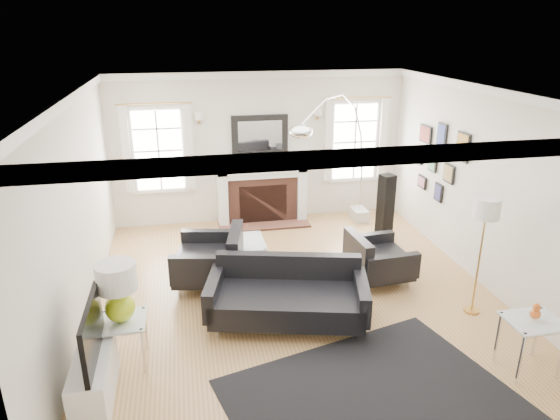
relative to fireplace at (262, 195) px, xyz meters
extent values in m
plane|color=#9F7642|center=(0.00, -2.79, -0.54)|extent=(6.00, 6.00, 0.00)
cube|color=silver|center=(0.00, 0.21, 0.86)|extent=(5.50, 0.04, 2.80)
cube|color=silver|center=(0.00, -5.79, 0.86)|extent=(5.50, 0.04, 2.80)
cube|color=silver|center=(-2.75, -2.79, 0.86)|extent=(0.04, 6.00, 2.80)
cube|color=silver|center=(2.75, -2.79, 0.86)|extent=(0.04, 6.00, 2.80)
cube|color=white|center=(0.00, -2.79, 2.26)|extent=(5.50, 6.00, 0.02)
cube|color=white|center=(0.00, -2.79, 2.20)|extent=(5.50, 6.00, 0.12)
cube|color=white|center=(-0.75, 0.01, 0.01)|extent=(0.18, 0.38, 1.10)
cube|color=white|center=(0.75, 0.01, 0.01)|extent=(0.18, 0.38, 1.10)
cube|color=white|center=(0.00, 0.01, 0.51)|extent=(1.70, 0.38, 0.12)
cube|color=white|center=(0.00, 0.01, 0.41)|extent=(1.50, 0.34, 0.10)
cube|color=brown|center=(0.00, 0.03, -0.09)|extent=(1.30, 0.30, 0.90)
cube|color=black|center=(0.00, -0.07, -0.16)|extent=(0.90, 0.10, 0.76)
cube|color=brown|center=(0.00, -0.24, -0.52)|extent=(1.70, 0.50, 0.04)
cube|color=black|center=(0.00, 0.17, 1.11)|extent=(1.05, 0.06, 0.75)
cube|color=white|center=(0.00, 0.13, 1.11)|extent=(0.82, 0.02, 0.55)
cube|color=white|center=(-1.85, 0.18, 0.91)|extent=(1.00, 0.05, 1.60)
cube|color=white|center=(-1.85, 0.15, 0.91)|extent=(0.84, 0.02, 1.44)
cube|color=white|center=(-2.40, 0.08, 0.96)|extent=(0.14, 0.05, 1.55)
cube|color=white|center=(-1.30, 0.08, 0.96)|extent=(0.14, 0.05, 1.55)
cube|color=white|center=(1.85, 0.18, 0.91)|extent=(1.00, 0.05, 1.60)
cube|color=white|center=(1.85, 0.15, 0.91)|extent=(0.84, 0.02, 1.44)
cube|color=white|center=(1.30, 0.08, 0.96)|extent=(0.14, 0.05, 1.55)
cube|color=white|center=(2.40, 0.08, 0.96)|extent=(0.14, 0.05, 1.55)
cube|color=black|center=(2.72, -2.19, 1.31)|extent=(0.03, 0.34, 0.44)
cube|color=#A6782C|center=(2.70, -2.19, 1.31)|extent=(0.01, 0.29, 0.39)
cube|color=black|center=(2.72, -1.54, 1.36)|extent=(0.03, 0.28, 0.38)
cube|color=navy|center=(2.70, -1.54, 1.36)|extent=(0.01, 0.23, 0.33)
cube|color=black|center=(2.72, -0.99, 1.26)|extent=(0.03, 0.40, 0.30)
cube|color=maroon|center=(2.70, -0.99, 1.26)|extent=(0.01, 0.35, 0.25)
cube|color=black|center=(2.72, -1.89, 0.81)|extent=(0.03, 0.30, 0.30)
cube|color=olive|center=(2.70, -1.89, 0.81)|extent=(0.01, 0.25, 0.25)
cube|color=black|center=(2.72, -1.34, 0.86)|extent=(0.03, 0.26, 0.34)
cube|color=#56906A|center=(2.70, -1.34, 0.86)|extent=(0.01, 0.21, 0.29)
cube|color=black|center=(2.72, -0.79, 0.81)|extent=(0.03, 0.32, 0.24)
cube|color=#A57B46|center=(2.70, -0.79, 0.81)|extent=(0.01, 0.27, 0.19)
cube|color=black|center=(2.72, -1.64, 0.41)|extent=(0.03, 0.24, 0.30)
cube|color=navy|center=(2.70, -1.64, 0.41)|extent=(0.01, 0.19, 0.25)
cube|color=black|center=(2.72, -1.04, 0.41)|extent=(0.03, 0.28, 0.22)
cube|color=#A76173|center=(2.70, -1.04, 0.41)|extent=(0.01, 0.23, 0.17)
cube|color=white|center=(-2.45, -4.49, -0.29)|extent=(0.35, 1.00, 0.50)
cube|color=black|center=(-2.40, -4.49, 0.26)|extent=(0.05, 1.00, 0.58)
cube|color=black|center=(0.34, -5.23, -0.54)|extent=(3.31, 2.97, 0.01)
cube|color=black|center=(-0.26, -3.53, -0.25)|extent=(2.04, 1.32, 0.31)
cube|color=black|center=(-0.17, -3.14, -0.02)|extent=(1.86, 0.60, 0.52)
cube|color=black|center=(-1.16, -3.30, -0.12)|extent=(0.36, 0.90, 0.40)
cube|color=black|center=(0.63, -3.75, -0.12)|extent=(0.36, 0.90, 0.40)
cube|color=black|center=(-1.18, -2.30, -0.23)|extent=(1.07, 1.07, 0.34)
cube|color=black|center=(-0.78, -2.39, 0.02)|extent=(0.33, 0.92, 0.57)
cube|color=black|center=(-1.09, -1.86, -0.09)|extent=(0.91, 0.31, 0.43)
cube|color=black|center=(-1.27, -2.75, -0.09)|extent=(0.91, 0.31, 0.43)
cube|color=black|center=(1.31, -2.68, -0.26)|extent=(0.85, 0.85, 0.30)
cube|color=black|center=(0.95, -2.70, -0.04)|extent=(0.19, 0.80, 0.50)
cube|color=black|center=(1.34, -3.08, -0.14)|extent=(0.80, 0.17, 0.38)
cube|color=black|center=(1.28, -2.28, -0.14)|extent=(0.80, 0.17, 0.38)
cube|color=silver|center=(-0.63, -1.63, -0.21)|extent=(0.77, 0.77, 0.02)
cylinder|color=silver|center=(-0.97, -1.97, -0.37)|extent=(0.04, 0.04, 0.34)
cylinder|color=silver|center=(-0.28, -1.97, -0.37)|extent=(0.04, 0.04, 0.34)
cylinder|color=silver|center=(-0.97, -1.29, -0.37)|extent=(0.04, 0.04, 0.34)
cylinder|color=silver|center=(-0.28, -1.29, -0.37)|extent=(0.04, 0.04, 0.34)
cube|color=silver|center=(-2.20, -3.96, 0.01)|extent=(0.51, 0.51, 0.02)
cylinder|color=silver|center=(-2.42, -4.17, -0.26)|extent=(0.04, 0.04, 0.56)
cylinder|color=silver|center=(-1.98, -4.17, -0.26)|extent=(0.04, 0.04, 0.56)
cylinder|color=silver|center=(-2.42, -3.74, -0.26)|extent=(0.04, 0.04, 0.56)
cylinder|color=silver|center=(-1.98, -3.74, -0.26)|extent=(0.04, 0.04, 0.56)
cube|color=silver|center=(2.13, -4.92, 0.08)|extent=(0.57, 0.48, 0.02)
cylinder|color=silver|center=(1.88, -5.12, -0.23)|extent=(0.04, 0.04, 0.63)
cylinder|color=silver|center=(1.88, -4.72, -0.23)|extent=(0.04, 0.04, 0.63)
cylinder|color=silver|center=(2.37, -4.72, -0.23)|extent=(0.04, 0.04, 0.63)
sphere|color=#BFDB1B|center=(-2.20, -3.96, 0.18)|extent=(0.32, 0.32, 0.32)
cylinder|color=#BFDB1B|center=(-2.20, -3.96, 0.34)|extent=(0.04, 0.04, 0.13)
cylinder|color=white|center=(-2.20, -3.96, 0.55)|extent=(0.43, 0.43, 0.30)
sphere|color=#CB571A|center=(2.13, -4.92, 0.16)|extent=(0.11, 0.11, 0.11)
sphere|color=#CB571A|center=(2.13, -4.92, 0.24)|extent=(0.08, 0.08, 0.08)
cube|color=silver|center=(1.87, -0.27, -0.43)|extent=(0.27, 0.43, 0.22)
ellipsoid|color=silver|center=(0.35, -1.57, 1.51)|extent=(0.37, 0.37, 0.22)
cylinder|color=#BD8F41|center=(2.20, -3.73, -0.53)|extent=(0.20, 0.20, 0.03)
cylinder|color=#BD8F41|center=(2.20, -3.73, 0.17)|extent=(0.02, 0.02, 1.42)
cylinder|color=white|center=(2.20, -3.73, 0.92)|extent=(0.32, 0.32, 0.26)
cube|color=black|center=(2.02, -1.13, 0.03)|extent=(0.28, 0.28, 1.15)
camera|label=1|loc=(-1.42, -8.87, 3.04)|focal=32.00mm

